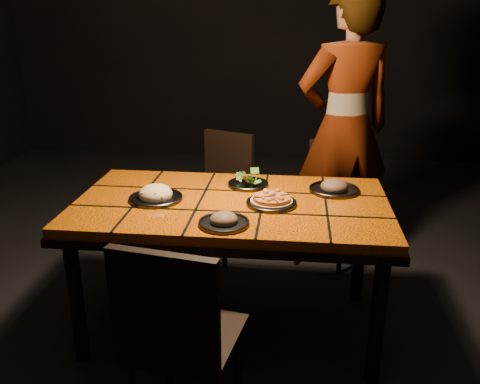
# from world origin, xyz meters

# --- Properties ---
(room_shell) EXTENTS (6.04, 7.04, 3.08)m
(room_shell) POSITION_xyz_m (0.00, 0.00, 1.50)
(room_shell) COLOR black
(room_shell) RESTS_ON ground
(dining_table) EXTENTS (1.62, 0.92, 0.75)m
(dining_table) POSITION_xyz_m (0.00, 0.00, 0.67)
(dining_table) COLOR #DA6206
(dining_table) RESTS_ON ground
(chair_near) EXTENTS (0.48, 0.48, 0.91)m
(chair_near) POSITION_xyz_m (-0.11, -0.83, 0.52)
(chair_near) COLOR black
(chair_near) RESTS_ON ground
(chair_far_left) EXTENTS (0.51, 0.51, 0.86)m
(chair_far_left) POSITION_xyz_m (-0.19, 0.97, 0.49)
(chair_far_left) COLOR black
(chair_far_left) RESTS_ON ground
(chair_far_right) EXTENTS (0.47, 0.47, 0.82)m
(chair_far_right) POSITION_xyz_m (0.57, 0.93, 0.47)
(chair_far_right) COLOR black
(chair_far_right) RESTS_ON ground
(diner) EXTENTS (0.79, 0.66, 1.86)m
(diner) POSITION_xyz_m (0.64, 0.97, 0.93)
(diner) COLOR brown
(diner) RESTS_ON ground
(plate_pizza) EXTENTS (0.28, 0.28, 0.04)m
(plate_pizza) POSITION_xyz_m (0.21, -0.03, 0.77)
(plate_pizza) COLOR #3A3A3F
(plate_pizza) RESTS_ON dining_table
(plate_pasta) EXTENTS (0.28, 0.28, 0.09)m
(plate_pasta) POSITION_xyz_m (-0.39, -0.03, 0.77)
(plate_pasta) COLOR #3A3A3F
(plate_pasta) RESTS_ON dining_table
(plate_salad) EXTENTS (0.23, 0.23, 0.07)m
(plate_salad) POSITION_xyz_m (0.06, 0.24, 0.78)
(plate_salad) COLOR #3A3A3F
(plate_salad) RESTS_ON dining_table
(plate_mushroom_a) EXTENTS (0.24, 0.24, 0.08)m
(plate_mushroom_a) POSITION_xyz_m (0.00, -0.31, 0.77)
(plate_mushroom_a) COLOR #3A3A3F
(plate_mushroom_a) RESTS_ON dining_table
(plate_mushroom_b) EXTENTS (0.27, 0.27, 0.09)m
(plate_mushroom_b) POSITION_xyz_m (0.53, 0.21, 0.77)
(plate_mushroom_b) COLOR #3A3A3F
(plate_mushroom_b) RESTS_ON dining_table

